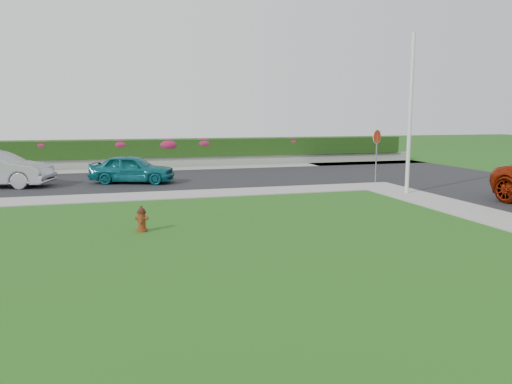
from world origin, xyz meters
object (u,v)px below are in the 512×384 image
object	(u,v)px
fire_hydrant	(142,219)
stop_sign	(377,143)
utility_pole	(410,115)
sedan_teal	(132,169)

from	to	relation	value
fire_hydrant	stop_sign	distance (m)	13.44
fire_hydrant	utility_pole	world-z (taller)	utility_pole
stop_sign	fire_hydrant	bearing A→B (deg)	-153.51
fire_hydrant	utility_pole	distance (m)	11.90
utility_pole	stop_sign	xyz separation A→B (m)	(0.40, 3.27, -1.31)
fire_hydrant	sedan_teal	size ratio (longest dim) A/B	0.18
utility_pole	stop_sign	world-z (taller)	utility_pole
sedan_teal	utility_pole	xyz separation A→B (m)	(10.72, -6.27, 2.51)
fire_hydrant	sedan_teal	xyz separation A→B (m)	(0.16, 10.15, 0.37)
utility_pole	fire_hydrant	bearing A→B (deg)	-160.38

